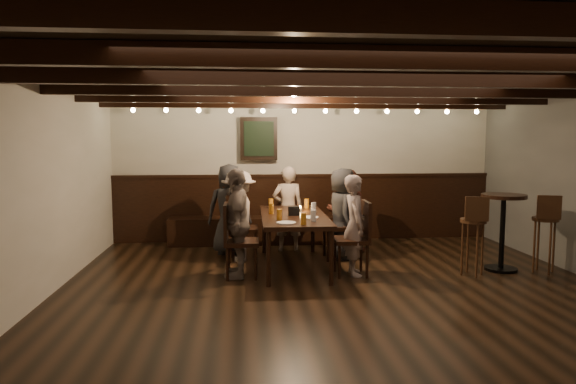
{
  "coord_description": "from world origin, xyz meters",
  "views": [
    {
      "loc": [
        -1.1,
        -5.28,
        1.76
      ],
      "look_at": [
        -0.5,
        1.3,
        1.06
      ],
      "focal_mm": 32.0,
      "sensor_mm": 36.0,
      "label": 1
    }
  ],
  "objects": [
    {
      "name": "room",
      "position": [
        -0.29,
        2.21,
        1.07
      ],
      "size": [
        7.0,
        7.0,
        7.0
      ],
      "color": "black",
      "rests_on": "ground"
    },
    {
      "name": "dining_table",
      "position": [
        -0.4,
        1.57,
        0.67
      ],
      "size": [
        0.9,
        1.95,
        0.72
      ],
      "rotation": [
        0.0,
        0.0,
        -0.02
      ],
      "color": "black",
      "rests_on": "floor"
    },
    {
      "name": "chair_left_near",
      "position": [
        -1.11,
        2.03,
        0.3
      ],
      "size": [
        0.45,
        0.45,
        0.97
      ],
      "rotation": [
        0.0,
        0.0,
        -1.59
      ],
      "color": "black",
      "rests_on": "floor"
    },
    {
      "name": "chair_left_far",
      "position": [
        -1.12,
        1.13,
        0.29
      ],
      "size": [
        0.44,
        0.44,
        0.94
      ],
      "rotation": [
        0.0,
        0.0,
        -1.59
      ],
      "color": "black",
      "rests_on": "floor"
    },
    {
      "name": "chair_right_near",
      "position": [
        0.33,
        2.0,
        0.3
      ],
      "size": [
        0.46,
        0.46,
        0.99
      ],
      "rotation": [
        0.0,
        0.0,
        1.55
      ],
      "color": "black",
      "rests_on": "floor"
    },
    {
      "name": "chair_right_far",
      "position": [
        0.32,
        1.1,
        0.29
      ],
      "size": [
        0.44,
        0.44,
        0.96
      ],
      "rotation": [
        0.0,
        0.0,
        1.55
      ],
      "color": "black",
      "rests_on": "floor"
    },
    {
      "name": "person_bench_left",
      "position": [
        -1.28,
        2.48,
        0.69
      ],
      "size": [
        0.68,
        0.45,
        1.38
      ],
      "primitive_type": "imported",
      "rotation": [
        0.0,
        0.0,
        3.12
      ],
      "color": "#292A2C",
      "rests_on": "floor"
    },
    {
      "name": "person_bench_centre",
      "position": [
        -0.38,
        2.62,
        0.66
      ],
      "size": [
        0.49,
        0.33,
        1.33
      ],
      "primitive_type": "imported",
      "rotation": [
        0.0,
        0.0,
        3.12
      ],
      "color": "gray",
      "rests_on": "floor"
    },
    {
      "name": "person_bench_right",
      "position": [
        0.52,
        2.45,
        0.64
      ],
      "size": [
        0.63,
        0.49,
        1.28
      ],
      "primitive_type": "imported",
      "rotation": [
        0.0,
        0.0,
        3.12
      ],
      "color": "#56271D",
      "rests_on": "floor"
    },
    {
      "name": "person_left_near",
      "position": [
        -1.14,
        2.03,
        0.66
      ],
      "size": [
        0.5,
        0.86,
        1.31
      ],
      "primitive_type": "imported",
      "rotation": [
        0.0,
        0.0,
        -1.59
      ],
      "color": "#9F8F87",
      "rests_on": "floor"
    },
    {
      "name": "person_left_far",
      "position": [
        -1.15,
        1.13,
        0.69
      ],
      "size": [
        0.35,
        0.82,
        1.39
      ],
      "primitive_type": "imported",
      "rotation": [
        0.0,
        0.0,
        -1.59
      ],
      "color": "slate",
      "rests_on": "floor"
    },
    {
      "name": "person_right_near",
      "position": [
        0.36,
        2.0,
        0.66
      ],
      "size": [
        0.43,
        0.66,
        1.33
      ],
      "primitive_type": "imported",
      "rotation": [
        0.0,
        0.0,
        1.55
      ],
      "color": "#262628",
      "rests_on": "floor"
    },
    {
      "name": "person_right_far",
      "position": [
        0.35,
        1.1,
        0.65
      ],
      "size": [
        0.32,
        0.48,
        1.3
      ],
      "primitive_type": "imported",
      "rotation": [
        0.0,
        0.0,
        1.55
      ],
      "color": "gray",
      "rests_on": "floor"
    },
    {
      "name": "pint_a",
      "position": [
        -0.66,
        2.27,
        0.79
      ],
      "size": [
        0.07,
        0.07,
        0.14
      ],
      "primitive_type": "cylinder",
      "color": "#BF7219",
      "rests_on": "dining_table"
    },
    {
      "name": "pint_b",
      "position": [
        -0.14,
        2.21,
        0.79
      ],
      "size": [
        0.07,
        0.07,
        0.14
      ],
      "primitive_type": "cylinder",
      "color": "#BF7219",
      "rests_on": "dining_table"
    },
    {
      "name": "pint_c",
      "position": [
        -0.69,
        1.67,
        0.79
      ],
      "size": [
        0.07,
        0.07,
        0.14
      ],
      "primitive_type": "cylinder",
      "color": "#BF7219",
      "rests_on": "dining_table"
    },
    {
      "name": "pint_d",
      "position": [
        -0.09,
        1.76,
        0.79
      ],
      "size": [
        0.07,
        0.07,
        0.14
      ],
      "primitive_type": "cylinder",
      "color": "silver",
      "rests_on": "dining_table"
    },
    {
      "name": "pint_e",
      "position": [
        -0.62,
        1.12,
        0.79
      ],
      "size": [
        0.07,
        0.07,
        0.14
      ],
      "primitive_type": "cylinder",
      "color": "#BF7219",
      "rests_on": "dining_table"
    },
    {
      "name": "pint_f",
      "position": [
        -0.21,
        1.01,
        0.79
      ],
      "size": [
        0.07,
        0.07,
        0.14
      ],
      "primitive_type": "cylinder",
      "color": "silver",
      "rests_on": "dining_table"
    },
    {
      "name": "pint_g",
      "position": [
        -0.36,
        0.77,
        0.79
      ],
      "size": [
        0.07,
        0.07,
        0.14
      ],
      "primitive_type": "cylinder",
      "color": "#BF7219",
      "rests_on": "dining_table"
    },
    {
      "name": "plate_near",
      "position": [
        -0.56,
        0.87,
        0.73
      ],
      "size": [
        0.24,
        0.24,
        0.01
      ],
      "primitive_type": "cylinder",
      "color": "white",
      "rests_on": "dining_table"
    },
    {
      "name": "plate_far",
      "position": [
        -0.22,
        1.26,
        0.73
      ],
      "size": [
        0.24,
        0.24,
        0.01
      ],
      "primitive_type": "cylinder",
      "color": "white",
      "rests_on": "dining_table"
    },
    {
      "name": "condiment_caddy",
      "position": [
        -0.4,
        1.52,
        0.78
      ],
      "size": [
        0.15,
        0.1,
        0.12
      ],
      "primitive_type": "cube",
      "color": "black",
      "rests_on": "dining_table"
    },
    {
      "name": "candle",
      "position": [
        -0.27,
        1.86,
        0.75
      ],
      "size": [
        0.05,
        0.05,
        0.05
      ],
      "primitive_type": "cylinder",
      "color": "beige",
      "rests_on": "dining_table"
    },
    {
      "name": "high_top_table",
      "position": [
        2.35,
        1.14,
        0.67
      ],
      "size": [
        0.58,
        0.58,
        1.02
      ],
      "color": "black",
      "rests_on": "floor"
    },
    {
      "name": "bar_stool_left",
      "position": [
        1.85,
        0.94,
        0.39
      ],
      "size": [
        0.34,
        0.36,
        1.04
      ],
      "rotation": [
        0.0,
        0.0,
        -0.2
      ],
      "color": "#382211",
      "rests_on": "floor"
    },
    {
      "name": "bar_stool_right",
      "position": [
        2.85,
        0.99,
        0.39
      ],
      "size": [
        0.35,
        0.37,
        1.04
      ],
      "rotation": [
        0.0,
        0.0,
        -0.33
      ],
      "color": "#382211",
      "rests_on": "floor"
    }
  ]
}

